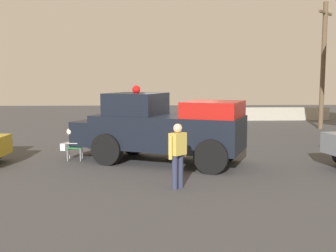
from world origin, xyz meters
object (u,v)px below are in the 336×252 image
object	(u,v)px
vintage_fire_truck	(161,127)
utility_pole	(323,64)
traffic_cone	(159,134)
spectator_standing	(178,151)
lawn_chair_by_car	(78,143)

from	to	relation	value
vintage_fire_truck	utility_pole	bearing A→B (deg)	-136.47
traffic_cone	utility_pole	bearing A→B (deg)	-157.11
vintage_fire_truck	spectator_standing	bearing A→B (deg)	95.51
vintage_fire_truck	lawn_chair_by_car	xyz separation A→B (m)	(2.88, -0.53, -0.61)
lawn_chair_by_car	spectator_standing	world-z (taller)	spectator_standing
lawn_chair_by_car	utility_pole	size ratio (longest dim) A/B	0.14
spectator_standing	traffic_cone	bearing A→B (deg)	-87.96
vintage_fire_truck	spectator_standing	distance (m)	3.29
spectator_standing	traffic_cone	size ratio (longest dim) A/B	2.64
traffic_cone	vintage_fire_truck	bearing A→B (deg)	89.73
lawn_chair_by_car	vintage_fire_truck	bearing A→B (deg)	169.54
traffic_cone	lawn_chair_by_car	bearing A→B (deg)	56.62
utility_pole	traffic_cone	bearing A→B (deg)	22.89
vintage_fire_truck	utility_pole	size ratio (longest dim) A/B	0.90
vintage_fire_truck	lawn_chair_by_car	bearing A→B (deg)	-10.46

